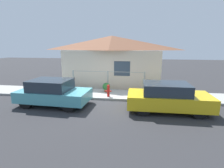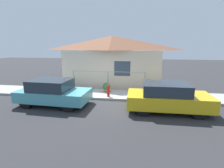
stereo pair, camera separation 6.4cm
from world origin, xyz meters
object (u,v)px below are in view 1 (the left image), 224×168
car_left (53,92)px  car_right (168,97)px  potted_plant_corner (158,89)px  potted_plant_by_fence (70,87)px  fire_hydrant (108,90)px  potted_plant_near_hydrant (106,87)px

car_left → car_right: bearing=2.3°
car_right → potted_plant_corner: size_ratio=8.45×
car_left → car_right: car_right is taller
car_left → potted_plant_by_fence: 2.52m
fire_hydrant → car_right: bearing=-26.4°
car_left → potted_plant_corner: 6.32m
car_left → potted_plant_near_hydrant: size_ratio=6.20×
potted_plant_by_fence → car_right: bearing=-23.1°
car_right → potted_plant_by_fence: (-5.87, 2.51, -0.30)m
car_left → potted_plant_corner: bearing=29.7°
car_right → potted_plant_near_hydrant: (-3.41, 2.51, -0.23)m
fire_hydrant → potted_plant_corner: size_ratio=1.55×
potted_plant_corner → potted_plant_near_hydrant: bearing=-173.1°
potted_plant_near_hydrant → potted_plant_by_fence: bearing=-179.9°
car_right → potted_plant_near_hydrant: car_right is taller
potted_plant_near_hydrant → potted_plant_by_fence: 2.46m
potted_plant_near_hydrant → potted_plant_by_fence: size_ratio=1.27×
potted_plant_near_hydrant → potted_plant_corner: (3.26, 0.40, -0.08)m
potted_plant_by_fence → car_left: bearing=-87.5°
car_left → potted_plant_near_hydrant: (2.35, 2.51, -0.23)m
car_left → car_right: 5.76m
fire_hydrant → potted_plant_corner: bearing=24.7°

